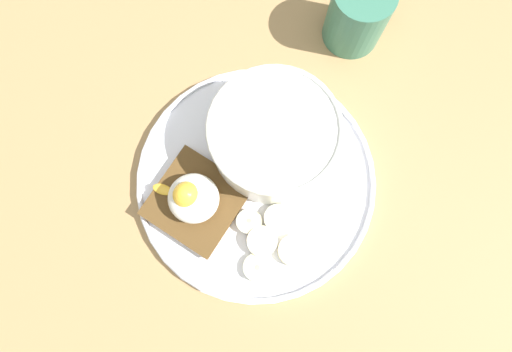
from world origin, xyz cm
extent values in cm
cube|color=#A58152|center=(0.00, 0.00, 1.00)|extent=(120.00, 120.00, 2.00)
cylinder|color=white|center=(0.00, 0.00, 2.50)|extent=(28.28, 28.28, 1.00)
torus|color=white|center=(0.00, 0.00, 3.30)|extent=(28.08, 28.08, 0.60)
cylinder|color=white|center=(0.00, 4.54, 6.35)|extent=(14.23, 14.23, 6.70)
torus|color=white|center=(0.00, 4.54, 9.70)|extent=(14.43, 14.43, 0.60)
cylinder|color=beige|center=(0.00, 4.54, 5.58)|extent=(12.83, 12.83, 4.77)
ellipsoid|color=beige|center=(0.00, 4.54, 7.77)|extent=(12.19, 12.19, 1.20)
ellipsoid|color=tan|center=(0.43, 1.68, 8.05)|extent=(1.50, 1.56, 0.57)
ellipsoid|color=tan|center=(-0.44, 4.76, 8.05)|extent=(1.36, 1.57, 0.57)
ellipsoid|color=#9D613E|center=(-0.35, 1.35, 8.04)|extent=(1.52, 1.46, 0.55)
cube|color=brown|center=(-4.97, -5.38, 4.40)|extent=(10.63, 10.63, 0.30)
cube|color=brown|center=(-4.97, -5.38, 3.75)|extent=(10.42, 10.42, 1.50)
ellipsoid|color=white|center=(-4.97, -5.38, 6.14)|extent=(5.66, 5.52, 3.27)
sphere|color=yellow|center=(-5.62, -5.46, 7.06)|extent=(2.96, 2.96, 2.96)
ellipsoid|color=yellow|center=(-8.93, -5.87, 4.70)|extent=(2.44, 1.48, 0.36)
cylinder|color=#EAEAB8|center=(4.47, -9.08, 3.59)|extent=(4.40, 4.36, 1.44)
cylinder|color=#B7B790|center=(4.47, -9.08, 4.04)|extent=(0.79, 0.78, 0.22)
cylinder|color=#F5E5BA|center=(7.31, -5.69, 3.53)|extent=(4.20, 4.26, 1.23)
cylinder|color=#BFB391|center=(7.31, -5.69, 3.97)|extent=(0.76, 0.76, 0.18)
cylinder|color=#F4E6BF|center=(3.66, -6.20, 3.77)|extent=(4.94, 4.93, 1.75)
cylinder|color=#BEB495|center=(3.66, -6.20, 4.42)|extent=(0.88, 0.88, 0.20)
cylinder|color=#FAF0BD|center=(4.29, -3.10, 3.59)|extent=(4.36, 4.39, 1.27)
cylinder|color=#C3BB93|center=(4.29, -3.10, 4.13)|extent=(0.78, 0.79, 0.15)
cylinder|color=beige|center=(1.45, -4.85, 3.82)|extent=(4.04, 4.06, 1.89)
cylinder|color=#B5AD8F|center=(1.45, -4.85, 4.50)|extent=(0.71, 0.71, 0.22)
cylinder|color=#3A765E|center=(2.68, 23.03, 6.06)|extent=(7.32, 7.32, 8.13)
camera|label=1|loc=(4.08, -8.61, 49.04)|focal=28.00mm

